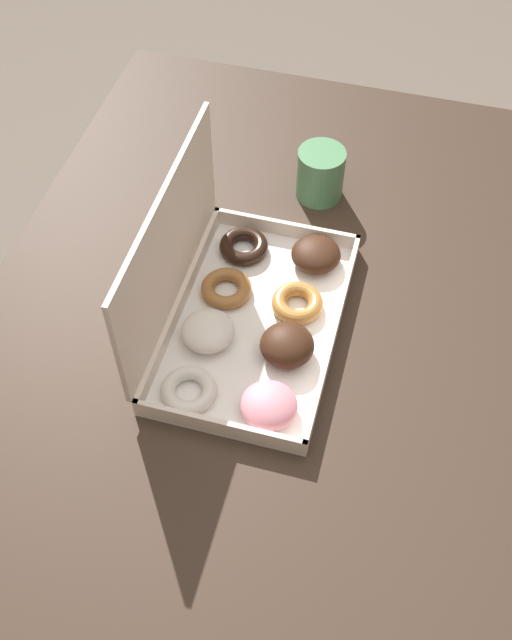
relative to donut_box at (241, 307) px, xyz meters
name	(u,v)px	position (x,y,z in m)	size (l,w,h in m)	color
ground_plane	(280,493)	(0.05, -0.07, -0.78)	(8.00, 8.00, 0.00)	#6B6054
dining_table	(289,338)	(0.05, -0.07, -0.13)	(1.26, 1.02, 0.74)	#38281E
donut_box	(241,307)	(0.00, 0.00, 0.00)	(0.42, 0.27, 0.26)	white
coffee_mug	(320,173)	(0.33, -0.06, 0.01)	(0.09, 0.09, 0.10)	#4C8456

